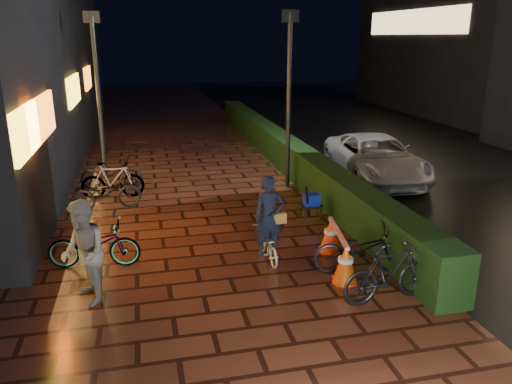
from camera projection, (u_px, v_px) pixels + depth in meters
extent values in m
plane|color=#381911|center=(230.00, 278.00, 9.15)|extent=(80.00, 80.00, 0.00)
cube|color=black|center=(483.00, 177.00, 15.73)|extent=(11.00, 60.00, 0.01)
cube|color=black|center=(283.00, 150.00, 17.15)|extent=(0.70, 20.00, 1.00)
imported|color=slate|center=(84.00, 253.00, 8.10)|extent=(0.89, 1.01, 1.77)
imported|color=#B4B4B9|center=(376.00, 158.00, 15.37)|extent=(2.63, 4.94, 1.32)
cube|color=yellow|center=(26.00, 132.00, 9.03)|extent=(0.08, 2.00, 0.90)
cube|color=orange|center=(41.00, 119.00, 10.43)|extent=(0.08, 3.00, 0.90)
cube|color=yellow|center=(74.00, 90.00, 16.01)|extent=(0.08, 2.80, 0.90)
cube|color=orange|center=(88.00, 78.00, 20.66)|extent=(0.08, 2.20, 0.90)
cube|color=#FFD88C|center=(413.00, 22.00, 27.29)|extent=(0.06, 10.00, 1.30)
cylinder|color=black|center=(289.00, 104.00, 14.05)|extent=(0.13, 0.13, 4.86)
cube|color=black|center=(290.00, 16.00, 13.35)|extent=(0.47, 0.08, 0.33)
cylinder|color=black|center=(99.00, 99.00, 15.08)|extent=(0.14, 0.14, 4.88)
cube|color=black|center=(91.00, 17.00, 14.38)|extent=(0.47, 0.10, 0.33)
imported|color=silver|center=(267.00, 244.00, 9.84)|extent=(0.47, 1.23, 0.64)
imported|color=black|center=(269.00, 217.00, 9.58)|extent=(0.61, 0.41, 1.63)
cube|color=brown|center=(279.00, 218.00, 9.61)|extent=(0.29, 0.13, 0.21)
cone|color=#D54D0B|center=(345.00, 263.00, 8.92)|extent=(0.46, 0.46, 0.73)
cone|color=#FF360D|center=(331.00, 235.00, 10.21)|extent=(0.46, 0.46, 0.73)
cube|color=#FF3B0D|center=(344.00, 281.00, 9.03)|extent=(0.46, 0.46, 0.03)
cube|color=#F3400C|center=(330.00, 250.00, 10.31)|extent=(0.46, 0.46, 0.03)
cube|color=red|center=(338.00, 232.00, 9.47)|extent=(0.34, 1.55, 0.07)
cube|color=black|center=(311.00, 205.00, 12.00)|extent=(0.51, 0.42, 0.04)
cylinder|color=black|center=(305.00, 216.00, 11.86)|extent=(0.03, 0.03, 0.34)
cylinder|color=black|center=(321.00, 214.00, 11.94)|extent=(0.03, 0.03, 0.34)
cylinder|color=black|center=(301.00, 211.00, 12.17)|extent=(0.03, 0.03, 0.34)
cylinder|color=black|center=(317.00, 210.00, 12.24)|extent=(0.03, 0.03, 0.34)
cube|color=#0B1D99|center=(312.00, 199.00, 11.95)|extent=(0.37, 0.32, 0.27)
cylinder|color=black|center=(308.00, 202.00, 11.80)|extent=(0.25, 0.33, 0.87)
imported|color=black|center=(113.00, 180.00, 13.57)|extent=(1.70, 0.54, 1.01)
imported|color=black|center=(106.00, 193.00, 12.66)|extent=(1.82, 0.90, 0.91)
imported|color=black|center=(112.00, 173.00, 14.47)|extent=(1.76, 0.67, 0.91)
imported|color=black|center=(94.00, 244.00, 9.50)|extent=(1.81, 0.84, 0.91)
imported|color=black|center=(360.00, 250.00, 9.27)|extent=(1.82, 0.89, 0.91)
imported|color=black|center=(389.00, 273.00, 8.23)|extent=(1.73, 0.65, 1.01)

